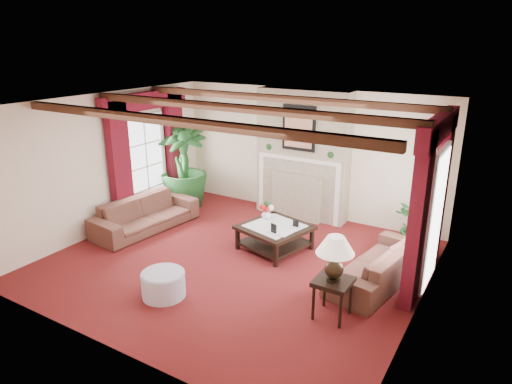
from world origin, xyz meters
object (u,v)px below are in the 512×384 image
Objects in this scene: coffee_table at (275,237)px; ottoman at (163,284)px; sofa_right at (379,257)px; potted_palm at (184,183)px; sofa_left at (145,209)px; side_table at (332,298)px.

coffee_table reaches higher than ottoman.
sofa_right is 3.34× the size of ottoman.
sofa_left is at bearing -82.61° from potted_palm.
potted_palm reaches higher than sofa_left.
coffee_table is 1.92× the size of side_table.
side_table is at bearing -27.92° from potted_palm.
sofa_left is at bearing -76.06° from sofa_right.
sofa_left is at bearing 167.66° from side_table.
sofa_right is at bearing 79.32° from side_table.
ottoman is at bearing -55.36° from potted_palm.
ottoman is (-0.65, -2.26, -0.04)m from coffee_table.
sofa_right is 1.97× the size of coffee_table.
ottoman is at bearing -124.02° from sofa_left.
side_table is 2.48m from ottoman.
side_table is at bearing 18.46° from ottoman.
sofa_right reaches higher than ottoman.
coffee_table is at bearing -72.28° from sofa_left.
potted_palm is 5.17m from side_table.
ottoman is (-2.35, -0.79, -0.10)m from side_table.
ottoman is at bearing -161.54° from side_table.
sofa_right is at bearing -79.07° from sofa_left.
sofa_right is 4.94m from potted_palm.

